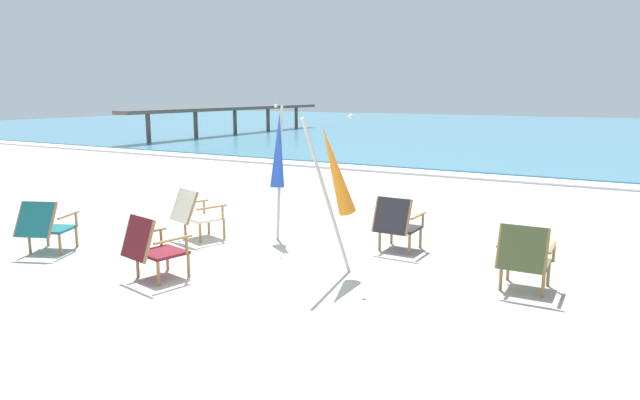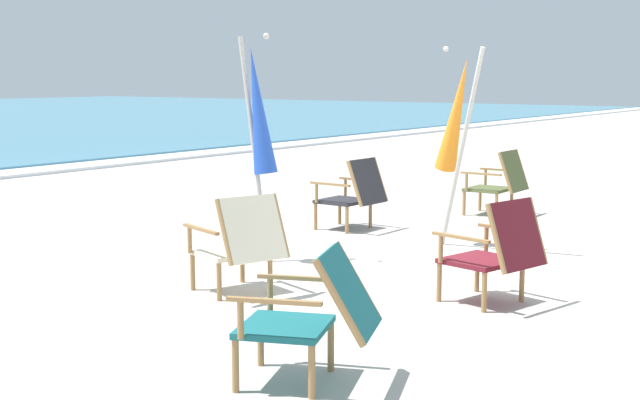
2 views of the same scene
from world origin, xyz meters
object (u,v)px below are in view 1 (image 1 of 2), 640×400
(beach_chair_back_left, at_px, (524,256))
(beach_chair_front_right, at_px, (195,213))
(beach_chair_back_right, at_px, (45,225))
(beach_chair_mid_center, at_px, (397,223))
(umbrella_furled_orange, at_px, (335,172))
(beach_chair_front_left, at_px, (151,246))
(umbrella_furled_blue, at_px, (278,151))

(beach_chair_back_left, xyz_separation_m, beach_chair_front_right, (-4.94, -0.04, -0.00))
(beach_chair_back_right, height_order, beach_chair_mid_center, beach_chair_mid_center)
(umbrella_furled_orange, bearing_deg, beach_chair_back_right, -163.43)
(beach_chair_front_right, relative_size, beach_chair_front_left, 1.04)
(beach_chair_back_left, bearing_deg, umbrella_furled_orange, -166.99)
(beach_chair_back_left, height_order, beach_chair_mid_center, beach_chair_back_left)
(beach_chair_front_right, bearing_deg, beach_chair_front_left, -63.38)
(beach_chair_mid_center, xyz_separation_m, umbrella_furled_orange, (-0.27, -1.39, 0.89))
(beach_chair_back_right, bearing_deg, umbrella_furled_orange, 16.57)
(beach_chair_front_left, xyz_separation_m, beach_chair_mid_center, (2.12, 2.70, -0.00))
(beach_chair_back_right, xyz_separation_m, umbrella_furled_blue, (2.42, 2.40, 0.96))
(beach_chair_front_right, distance_m, umbrella_furled_blue, 1.63)
(beach_chair_front_right, relative_size, beach_chair_mid_center, 1.04)
(beach_chair_back_left, distance_m, beach_chair_front_left, 4.44)
(beach_chair_front_right, relative_size, beach_chair_back_right, 0.92)
(beach_chair_back_right, xyz_separation_m, beach_chair_mid_center, (4.33, 2.60, 0.01))
(beach_chair_front_right, distance_m, beach_chair_front_left, 1.99)
(beach_chair_front_left, bearing_deg, umbrella_furled_blue, 85.21)
(beach_chair_front_right, height_order, beach_chair_front_left, beach_chair_front_left)
(beach_chair_front_right, height_order, umbrella_furled_blue, umbrella_furled_blue)
(beach_chair_mid_center, relative_size, umbrella_furled_blue, 0.39)
(umbrella_furled_blue, bearing_deg, umbrella_furled_orange, -36.10)
(beach_chair_mid_center, bearing_deg, beach_chair_front_left, -128.14)
(beach_chair_mid_center, bearing_deg, beach_chair_back_left, -24.46)
(beach_chair_back_left, distance_m, beach_chair_back_right, 6.49)
(beach_chair_front_left, relative_size, beach_chair_back_right, 0.89)
(beach_chair_back_right, bearing_deg, beach_chair_front_left, -2.59)
(umbrella_furled_orange, bearing_deg, beach_chair_front_left, -144.68)
(beach_chair_back_left, relative_size, beach_chair_mid_center, 1.00)
(beach_chair_back_left, relative_size, beach_chair_front_left, 1.00)
(umbrella_furled_orange, distance_m, umbrella_furled_blue, 2.02)
(beach_chair_front_left, distance_m, umbrella_furled_blue, 2.68)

